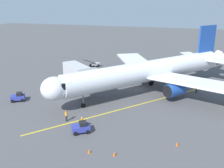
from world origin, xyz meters
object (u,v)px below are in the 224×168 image
at_px(tug_starboard_side, 18,97).
at_px(safety_cone_nose_right, 177,144).
at_px(safety_cone_wing_port, 89,151).
at_px(ground_crew_wing_walker, 66,116).
at_px(ground_crew_marshaller, 82,122).
at_px(belt_loader_portside, 95,64).
at_px(tug_near_nose, 81,128).
at_px(ground_crew_loader, 197,89).
at_px(airplane, 150,71).
at_px(jet_bridge, 82,75).
at_px(safety_cone_nose_left, 114,154).

relative_size(tug_starboard_side, safety_cone_nose_right, 4.98).
bearing_deg(safety_cone_wing_port, ground_crew_wing_walker, -47.96).
bearing_deg(ground_crew_marshaller, belt_loader_portside, -73.18).
height_order(tug_near_nose, belt_loader_portside, belt_loader_portside).
distance_m(ground_crew_loader, tug_starboard_side, 32.08).
distance_m(airplane, safety_cone_nose_right, 19.32).
xyz_separation_m(ground_crew_loader, belt_loader_portside, (24.71, -12.92, -0.17)).
relative_size(ground_crew_marshaller, tug_near_nose, 0.62).
bearing_deg(tug_near_nose, jet_bridge, -68.44).
distance_m(jet_bridge, ground_crew_wing_walker, 11.31).
height_order(ground_crew_loader, tug_near_nose, ground_crew_loader).
xyz_separation_m(jet_bridge, safety_cone_nose_right, (-17.56, 13.06, -3.49)).
bearing_deg(belt_loader_portside, safety_cone_wing_port, 108.80).
bearing_deg(belt_loader_portside, airplane, 137.83).
xyz_separation_m(ground_crew_marshaller, tug_starboard_side, (14.36, -6.12, -0.18)).
xyz_separation_m(belt_loader_portside, safety_cone_wing_port, (-12.58, 36.96, -0.44)).
distance_m(airplane, belt_loader_portside, 22.01).
distance_m(belt_loader_portside, safety_cone_nose_right, 39.42).
bearing_deg(safety_cone_wing_port, airplane, -99.03).
bearing_deg(safety_cone_nose_left, safety_cone_nose_right, -148.42).
bearing_deg(ground_crew_loader, ground_crew_marshaller, 50.98).
distance_m(jet_bridge, ground_crew_loader, 21.31).
bearing_deg(ground_crew_wing_walker, jet_bridge, -79.90).
distance_m(ground_crew_marshaller, safety_cone_nose_left, 7.84).
bearing_deg(ground_crew_loader, safety_cone_wing_port, 63.23).
xyz_separation_m(airplane, safety_cone_nose_left, (0.62, 22.07, -3.73)).
bearing_deg(ground_crew_marshaller, ground_crew_loader, -129.02).
bearing_deg(safety_cone_nose_right, tug_near_nose, 0.67).
bearing_deg(airplane, ground_crew_wing_walker, 58.56).
xyz_separation_m(jet_bridge, ground_crew_marshaller, (-4.92, 12.11, -2.88)).
bearing_deg(safety_cone_wing_port, safety_cone_nose_right, -155.49).
bearing_deg(jet_bridge, safety_cone_wing_port, 114.47).
bearing_deg(safety_cone_nose_left, safety_cone_wing_port, 5.33).
distance_m(airplane, tug_starboard_side, 23.83).
height_order(belt_loader_portside, safety_cone_wing_port, belt_loader_portside).
height_order(airplane, safety_cone_wing_port, airplane).
relative_size(airplane, tug_near_nose, 12.22).
height_order(airplane, jet_bridge, airplane).
bearing_deg(ground_crew_marshaller, ground_crew_wing_walker, -24.06).
xyz_separation_m(belt_loader_portside, tug_starboard_side, (4.81, 25.49, -0.01)).
xyz_separation_m(airplane, safety_cone_nose_right, (-6.07, 17.96, -3.73)).
distance_m(jet_bridge, safety_cone_wing_port, 19.48).
relative_size(belt_loader_portside, safety_cone_nose_left, 7.93).
xyz_separation_m(jet_bridge, safety_cone_wing_port, (-7.94, 17.45, -3.49)).
relative_size(ground_crew_loader, tug_near_nose, 0.62).
bearing_deg(belt_loader_portside, ground_crew_loader, 152.39).
distance_m(tug_near_nose, safety_cone_nose_left, 6.92).
relative_size(ground_crew_loader, tug_starboard_side, 0.62).
relative_size(jet_bridge, belt_loader_portside, 2.26).
relative_size(ground_crew_wing_walker, tug_starboard_side, 0.62).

